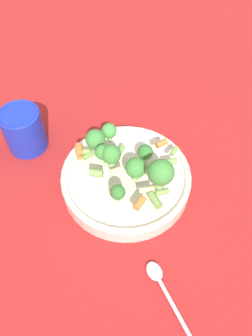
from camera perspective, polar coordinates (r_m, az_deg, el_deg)
ground_plane at (r=0.68m, az=0.00°, el=-2.80°), size 3.00×3.00×0.00m
bowl at (r=0.66m, az=0.00°, el=-1.76°), size 0.26×0.26×0.04m
pasta_salad at (r=0.61m, az=0.08°, el=1.47°), size 0.21×0.17×0.10m
cup at (r=0.74m, az=-17.62°, el=6.17°), size 0.09×0.09×0.10m
spoon at (r=0.59m, az=6.99°, el=-20.72°), size 0.16×0.13×0.01m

